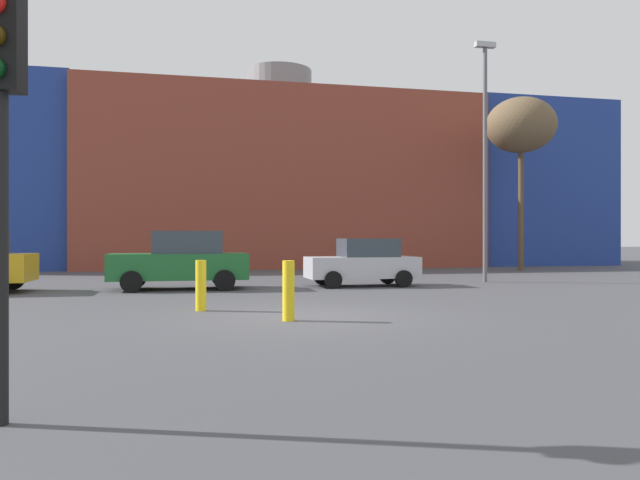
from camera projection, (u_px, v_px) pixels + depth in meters
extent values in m
plane|color=#47474C|center=(304.00, 316.00, 12.72)|extent=(200.00, 200.00, 0.00)
cube|color=brown|center=(279.00, 184.00, 37.44)|extent=(22.82, 10.31, 10.07)
cube|color=navy|center=(514.00, 187.00, 40.93)|extent=(9.26, 9.28, 10.26)
cylinder|color=slate|center=(279.00, 87.00, 37.43)|extent=(4.00, 4.00, 2.00)
cylinder|color=black|center=(13.00, 279.00, 19.35)|extent=(0.67, 0.23, 0.67)
cube|color=#1E662D|center=(179.00, 266.00, 19.54)|extent=(4.35, 1.86, 0.83)
cube|color=#333D47|center=(187.00, 242.00, 19.60)|extent=(2.18, 1.66, 0.73)
cylinder|color=black|center=(131.00, 282.00, 18.31)|extent=(0.66, 0.23, 0.66)
cylinder|color=black|center=(136.00, 278.00, 20.17)|extent=(0.66, 0.23, 0.66)
cylinder|color=black|center=(225.00, 280.00, 18.92)|extent=(0.66, 0.23, 0.66)
cylinder|color=black|center=(221.00, 277.00, 20.78)|extent=(0.66, 0.23, 0.66)
cube|color=silver|center=(362.00, 267.00, 20.88)|extent=(3.80, 1.63, 0.72)
cube|color=#333D47|center=(368.00, 248.00, 20.93)|extent=(1.90, 1.45, 0.63)
cylinder|color=black|center=(333.00, 280.00, 19.80)|extent=(0.58, 0.20, 0.58)
cylinder|color=black|center=(322.00, 277.00, 21.43)|extent=(0.58, 0.20, 0.58)
cylinder|color=black|center=(404.00, 279.00, 20.33)|extent=(0.58, 0.20, 0.58)
cylinder|color=black|center=(387.00, 276.00, 21.96)|extent=(0.58, 0.20, 0.58)
cylinder|color=black|center=(1.00, 258.00, 5.27)|extent=(0.12, 0.12, 2.90)
cube|color=black|center=(1.00, 40.00, 5.27)|extent=(0.39, 0.29, 0.90)
cylinder|color=brown|center=(521.00, 207.00, 31.30)|extent=(0.28, 0.28, 6.56)
ellipsoid|color=brown|center=(521.00, 125.00, 31.29)|extent=(3.58, 3.58, 2.86)
cylinder|color=yellow|center=(288.00, 291.00, 11.99)|extent=(0.24, 0.24, 1.20)
cylinder|color=yellow|center=(201.00, 285.00, 13.67)|extent=(0.24, 0.24, 1.15)
cylinder|color=#59595E|center=(485.00, 165.00, 22.85)|extent=(0.16, 0.16, 8.83)
cube|color=#B2B2B2|center=(485.00, 45.00, 22.84)|extent=(0.80, 0.24, 0.20)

